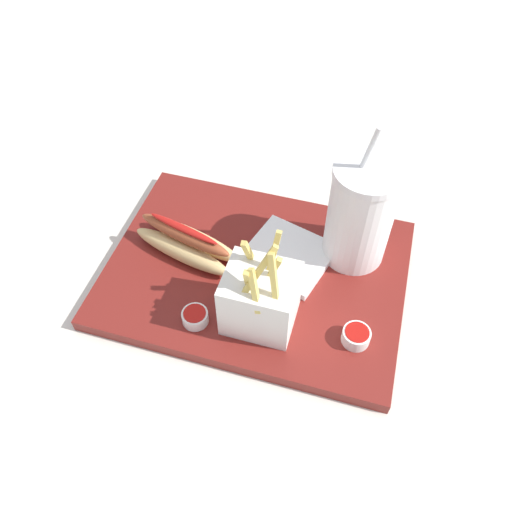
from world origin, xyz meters
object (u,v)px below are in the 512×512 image
(fries_basket, at_px, (260,298))
(ketchup_cup_2, at_px, (195,316))
(napkin_stack, at_px, (288,255))
(soda_cup, at_px, (360,214))
(ketchup_cup_1, at_px, (356,336))
(hot_dog_1, at_px, (187,242))

(fries_basket, bearing_deg, ketchup_cup_2, 19.08)
(napkin_stack, bearing_deg, soda_cup, -156.90)
(napkin_stack, bearing_deg, ketchup_cup_2, 56.69)
(ketchup_cup_1, distance_m, napkin_stack, 0.16)
(soda_cup, height_order, ketchup_cup_2, soda_cup)
(hot_dog_1, bearing_deg, ketchup_cup_2, 115.69)
(soda_cup, xyz_separation_m, ketchup_cup_2, (0.18, 0.18, -0.07))
(fries_basket, height_order, ketchup_cup_2, fries_basket)
(hot_dog_1, height_order, ketchup_cup_2, hot_dog_1)
(hot_dog_1, bearing_deg, soda_cup, -163.89)
(soda_cup, relative_size, ketchup_cup_1, 6.14)
(hot_dog_1, relative_size, ketchup_cup_2, 4.89)
(ketchup_cup_1, bearing_deg, napkin_stack, -42.90)
(hot_dog_1, xyz_separation_m, ketchup_cup_2, (-0.05, 0.11, -0.01))
(fries_basket, relative_size, ketchup_cup_2, 4.37)
(soda_cup, distance_m, ketchup_cup_1, 0.17)
(soda_cup, xyz_separation_m, napkin_stack, (0.09, 0.04, -0.08))
(soda_cup, distance_m, napkin_stack, 0.12)
(soda_cup, bearing_deg, fries_basket, 56.42)
(soda_cup, relative_size, ketchup_cup_2, 6.40)
(hot_dog_1, xyz_separation_m, ketchup_cup_1, (-0.27, 0.08, -0.01))
(ketchup_cup_2, bearing_deg, hot_dog_1, -64.31)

